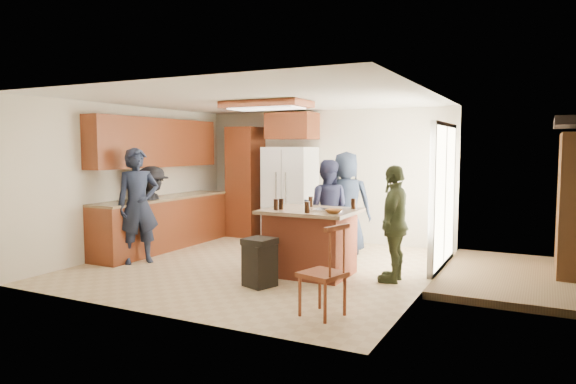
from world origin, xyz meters
The scene contains 12 objects.
person_front_left centered at (-1.80, -0.66, 0.89)m, with size 0.65×0.48×1.79m, color #181D30.
person_behind_left centered at (0.61, 1.14, 0.80)m, with size 0.77×0.48×1.59m, color black.
person_behind_right centered at (0.82, 1.49, 0.86)m, with size 0.84×0.55×1.73m, color black.
person_side_right centered at (2.04, 0.03, 0.78)m, with size 0.92×0.47×1.56m, color #3B4327.
person_counter centered at (-2.02, -0.09, 0.74)m, with size 0.96×0.45×1.48m, color black.
left_cabinetry centered at (-2.24, 0.40, 0.96)m, with size 0.64×3.00×2.30m.
back_wall_units centered at (-1.33, 2.20, 1.38)m, with size 1.80×0.60×2.45m.
refrigerator centered at (-0.55, 2.12, 0.90)m, with size 0.90×0.76×1.80m.
kitchen_island centered at (0.89, -0.14, 0.47)m, with size 1.28×1.03×0.93m.
island_items centered at (1.07, -0.25, 0.97)m, with size 1.00×0.76×0.15m.
trash_bin centered at (0.56, -1.00, 0.32)m, with size 0.44×0.44×0.63m.
spindle_chair centered at (1.76, -1.72, 0.45)m, with size 0.52×0.52×0.99m.
Camera 1 is at (3.81, -6.66, 1.80)m, focal length 32.00 mm.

